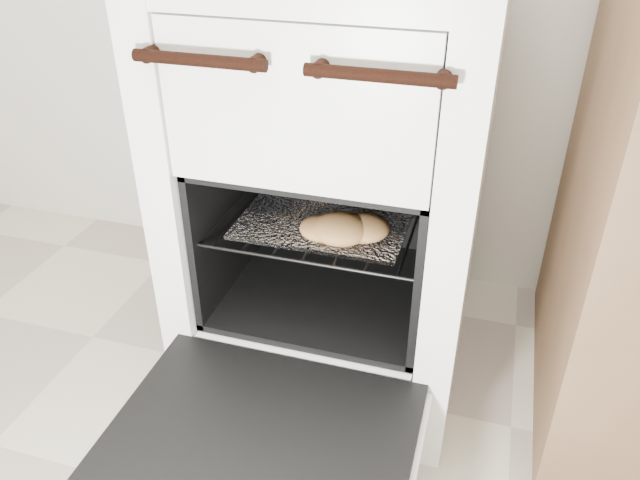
{
  "coord_description": "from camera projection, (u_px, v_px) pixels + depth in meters",
  "views": [
    {
      "loc": [
        0.21,
        0.06,
        1.0
      ],
      "look_at": [
        -0.08,
        1.05,
        0.38
      ],
      "focal_mm": 35.0,
      "sensor_mm": 36.0,
      "label": 1
    }
  ],
  "objects": [
    {
      "name": "oven_door",
      "position": [
        260.0,
        442.0,
        1.02
      ],
      "size": [
        0.51,
        0.4,
        0.04
      ],
      "color": "black",
      "rests_on": "stove"
    },
    {
      "name": "stove",
      "position": [
        339.0,
        187.0,
        1.29
      ],
      "size": [
        0.57,
        0.63,
        0.87
      ],
      "color": "silver",
      "rests_on": "ground"
    },
    {
      "name": "baked_rolls",
      "position": [
        348.0,
        216.0,
        1.18
      ],
      "size": [
        0.18,
        0.31,
        0.05
      ],
      "color": "#B38547",
      "rests_on": "foil_sheet"
    },
    {
      "name": "foil_sheet",
      "position": [
        328.0,
        214.0,
        1.23
      ],
      "size": [
        0.32,
        0.28,
        0.01
      ],
      "primitive_type": "cube",
      "color": "white",
      "rests_on": "oven_rack"
    },
    {
      "name": "oven_rack",
      "position": [
        331.0,
        212.0,
        1.25
      ],
      "size": [
        0.41,
        0.4,
        0.01
      ],
      "color": "black",
      "rests_on": "stove"
    }
  ]
}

